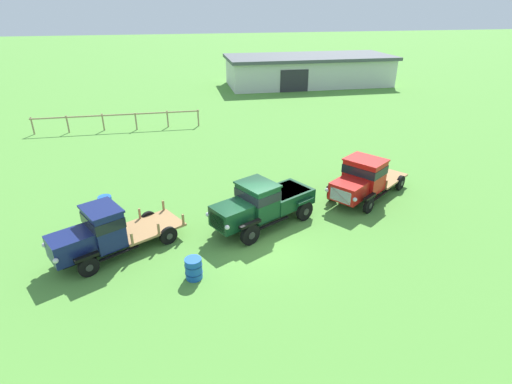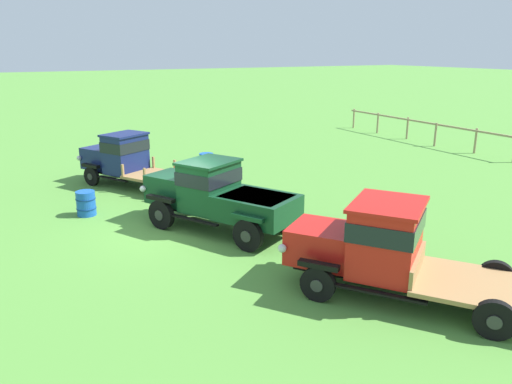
% 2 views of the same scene
% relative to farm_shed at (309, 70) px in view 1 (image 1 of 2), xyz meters
% --- Properties ---
extents(ground_plane, '(240.00, 240.00, 0.00)m').
position_rel_farm_shed_xyz_m(ground_plane, '(-13.01, -33.04, -1.73)').
color(ground_plane, '#518E38').
extents(farm_shed, '(19.63, 8.11, 3.41)m').
position_rel_farm_shed_xyz_m(farm_shed, '(0.00, 0.00, 0.00)').
color(farm_shed, silver).
rests_on(farm_shed, ground).
extents(paddock_fence, '(12.71, 0.45, 1.34)m').
position_rel_farm_shed_xyz_m(paddock_fence, '(-20.52, -15.11, -0.80)').
color(paddock_fence, '#997F60').
rests_on(paddock_fence, ground).
extents(vintage_truck_foreground_near, '(5.39, 4.02, 2.11)m').
position_rel_farm_shed_xyz_m(vintage_truck_foreground_near, '(-19.25, -32.99, -0.64)').
color(vintage_truck_foreground_near, black).
rests_on(vintage_truck_foreground_near, ground).
extents(vintage_truck_second_in_line, '(5.23, 3.86, 2.13)m').
position_rel_farm_shed_xyz_m(vintage_truck_second_in_line, '(-12.57, -31.81, -0.61)').
color(vintage_truck_second_in_line, black).
rests_on(vintage_truck_second_in_line, ground).
extents(vintage_truck_midrow_center, '(5.49, 4.74, 2.15)m').
position_rel_farm_shed_xyz_m(vintage_truck_midrow_center, '(-7.05, -30.25, -0.59)').
color(vintage_truck_midrow_center, black).
rests_on(vintage_truck_midrow_center, ground).
extents(oil_drum_beside_row, '(0.65, 0.65, 0.83)m').
position_rel_farm_shed_xyz_m(oil_drum_beside_row, '(-15.84, -35.13, -1.31)').
color(oil_drum_beside_row, '#1951B2').
rests_on(oil_drum_beside_row, ground).
extents(oil_drum_near_fence, '(0.66, 0.66, 0.83)m').
position_rel_farm_shed_xyz_m(oil_drum_near_fence, '(-19.69, -29.18, -1.31)').
color(oil_drum_near_fence, '#1951B2').
rests_on(oil_drum_near_fence, ground).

